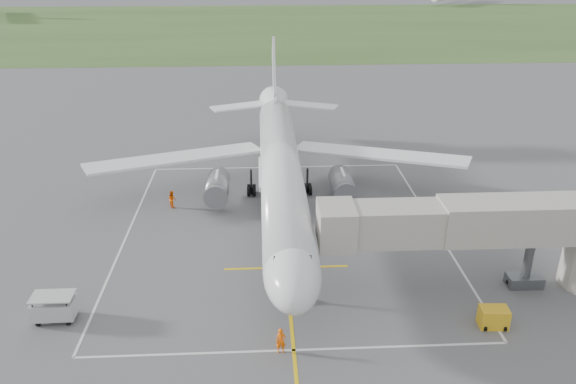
{
  "coord_description": "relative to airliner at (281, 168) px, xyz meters",
  "views": [
    {
      "loc": [
        -1.85,
        -48.72,
        24.12
      ],
      "look_at": [
        0.46,
        -4.0,
        4.0
      ],
      "focal_mm": 35.0,
      "sensor_mm": 36.0,
      "label": 1
    }
  ],
  "objects": [
    {
      "name": "ground",
      "position": [
        0.0,
        -0.75,
        -4.39
      ],
      "size": [
        700.0,
        700.0,
        0.0
      ],
      "primitive_type": "plane",
      "color": "#545456",
      "rests_on": "ground"
    },
    {
      "name": "grass_strip",
      "position": [
        0.0,
        129.25,
        -4.38
      ],
      "size": [
        700.0,
        120.0,
        0.02
      ],
      "primitive_type": "cube",
      "color": "#345525",
      "rests_on": "ground"
    },
    {
      "name": "apron_markings",
      "position": [
        0.0,
        -6.57,
        -4.38
      ],
      "size": [
        28.2,
        60.0,
        0.01
      ],
      "color": "yellow",
      "rests_on": "ground"
    },
    {
      "name": "airliner",
      "position": [
        0.0,
        0.0,
        0.0
      ],
      "size": [
        38.93,
        46.75,
        13.52
      ],
      "color": "silver",
      "rests_on": "ground"
    },
    {
      "name": "jet_bridge",
      "position": [
        15.72,
        -14.25,
        0.35
      ],
      "size": [
        23.4,
        5.0,
        7.2
      ],
      "color": "gray",
      "rests_on": "ground"
    },
    {
      "name": "gpu_unit",
      "position": [
        13.74,
        -18.96,
        -3.69
      ],
      "size": [
        1.97,
        1.46,
        1.42
      ],
      "rotation": [
        0.0,
        0.0,
        -0.07
      ],
      "color": "gold",
      "rests_on": "ground"
    },
    {
      "name": "baggage_cart",
      "position": [
        -16.31,
        -16.69,
        -3.38
      ],
      "size": [
        2.85,
        1.72,
        1.98
      ],
      "rotation": [
        0.0,
        0.0,
        0.01
      ],
      "color": "#B4B4B4",
      "rests_on": "ground"
    },
    {
      "name": "ramp_worker_nose",
      "position": [
        -0.83,
        -20.88,
        -3.51
      ],
      "size": [
        0.64,
        0.42,
        1.77
      ],
      "primitive_type": "imported",
      "rotation": [
        0.0,
        0.0,
        0.0
      ],
      "color": "#FF6108",
      "rests_on": "ground"
    },
    {
      "name": "ramp_worker_wing",
      "position": [
        -10.68,
        1.11,
        -3.53
      ],
      "size": [
        1.04,
        1.07,
        1.73
      ],
      "primitive_type": "imported",
      "rotation": [
        0.0,
        0.0,
        2.27
      ],
      "color": "#FF6608",
      "rests_on": "ground"
    },
    {
      "name": "distant_aircraft",
      "position": [
        -7.74,
        174.1,
        -0.8
      ],
      "size": [
        190.95,
        65.22,
        8.85
      ],
      "color": "silver",
      "rests_on": "ground"
    }
  ]
}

